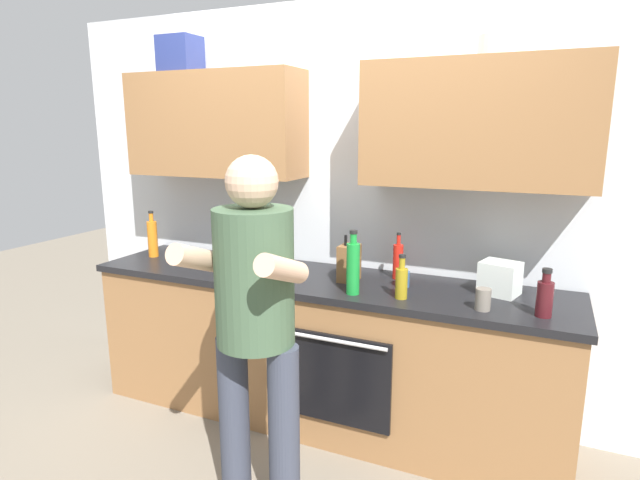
{
  "coord_description": "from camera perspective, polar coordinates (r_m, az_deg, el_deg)",
  "views": [
    {
      "loc": [
        1.17,
        -2.65,
        1.76
      ],
      "look_at": [
        0.04,
        -0.1,
        1.15
      ],
      "focal_mm": 28.99,
      "sensor_mm": 36.0,
      "label": 1
    }
  ],
  "objects": [
    {
      "name": "bottle_wine",
      "position": [
        2.61,
        23.57,
        -5.78
      ],
      "size": [
        0.07,
        0.07,
        0.23
      ],
      "color": "#471419",
      "rests_on": "counter"
    },
    {
      "name": "knife_block",
      "position": [
        2.94,
        3.23,
        -2.52
      ],
      "size": [
        0.1,
        0.14,
        0.27
      ],
      "color": "brown",
      "rests_on": "counter"
    },
    {
      "name": "counter",
      "position": [
        3.17,
        0.01,
        -11.99
      ],
      "size": [
        2.84,
        0.67,
        0.9
      ],
      "color": "olive",
      "rests_on": "ground"
    },
    {
      "name": "grocery_bag_produce",
      "position": [
        2.86,
        19.24,
        -4.01
      ],
      "size": [
        0.22,
        0.2,
        0.17
      ],
      "primitive_type": "cube",
      "rotation": [
        0.0,
        0.0,
        -0.27
      ],
      "color": "silver",
      "rests_on": "counter"
    },
    {
      "name": "cup_tea",
      "position": [
        2.88,
        9.13,
        -4.27
      ],
      "size": [
        0.07,
        0.07,
        0.09
      ],
      "primitive_type": "cylinder",
      "color": "#33598C",
      "rests_on": "counter"
    },
    {
      "name": "person_standing",
      "position": [
        2.26,
        -7.2,
        -8.06
      ],
      "size": [
        0.49,
        0.45,
        1.65
      ],
      "color": "#383D4C",
      "rests_on": "ground"
    },
    {
      "name": "ground_plane",
      "position": [
        3.39,
        0.0,
        -18.95
      ],
      "size": [
        12.0,
        12.0,
        0.0
      ],
      "primitive_type": "plane",
      "color": "#756B5B"
    },
    {
      "name": "back_wall_unit",
      "position": [
        3.16,
        1.96,
        7.6
      ],
      "size": [
        4.0,
        0.38,
        2.5
      ],
      "color": "silver",
      "rests_on": "ground"
    },
    {
      "name": "bottle_juice",
      "position": [
        3.66,
        -18.0,
        0.23
      ],
      "size": [
        0.07,
        0.07,
        0.31
      ],
      "color": "orange",
      "rests_on": "counter"
    },
    {
      "name": "cup_stoneware",
      "position": [
        2.61,
        17.56,
        -6.26
      ],
      "size": [
        0.07,
        0.07,
        0.11
      ],
      "primitive_type": "cylinder",
      "color": "slate",
      "rests_on": "counter"
    },
    {
      "name": "bottle_soda",
      "position": [
        2.7,
        3.67,
        -2.96
      ],
      "size": [
        0.07,
        0.07,
        0.34
      ],
      "color": "#198C33",
      "rests_on": "counter"
    },
    {
      "name": "bottle_hotsauce",
      "position": [
        3.01,
        8.6,
        -2.27
      ],
      "size": [
        0.06,
        0.06,
        0.27
      ],
      "color": "red",
      "rests_on": "counter"
    },
    {
      "name": "potted_herb",
      "position": [
        3.21,
        -9.16,
        -0.96
      ],
      "size": [
        0.15,
        0.15,
        0.24
      ],
      "color": "#9E6647",
      "rests_on": "counter"
    },
    {
      "name": "bottle_oil",
      "position": [
        2.67,
        8.99,
        -4.52
      ],
      "size": [
        0.06,
        0.06,
        0.23
      ],
      "color": "olive",
      "rests_on": "counter"
    }
  ]
}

